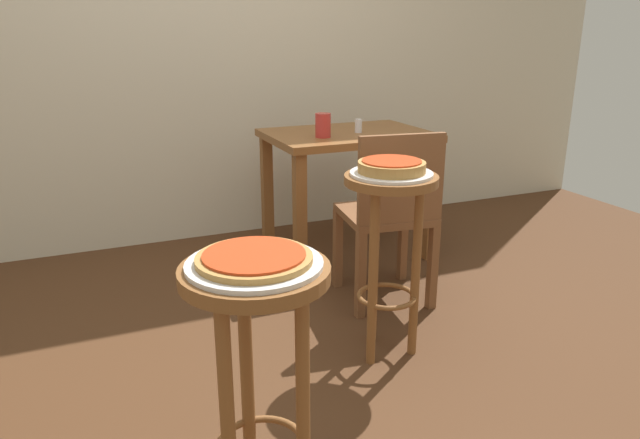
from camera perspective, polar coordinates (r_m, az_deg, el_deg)
ground_plane at (r=2.50m, az=-2.29°, el=-12.88°), size 6.00×6.00×0.00m
stool_foreground at (r=1.48m, az=-6.08°, el=-12.08°), size 0.36×0.36×0.76m
serving_plate_foreground at (r=1.38m, az=-6.38°, el=-4.32°), size 0.32×0.32×0.01m
pizza_foreground at (r=1.38m, az=-6.40°, el=-3.71°), size 0.27×0.27×0.02m
stool_middle at (r=2.31m, az=6.73°, el=-0.77°), size 0.36×0.36×0.76m
serving_plate_middle at (r=2.25m, az=6.93°, el=4.44°), size 0.32×0.32×0.01m
pizza_middle at (r=2.24m, az=6.95°, el=5.14°), size 0.26×0.26×0.05m
dining_table at (r=3.38m, az=2.69°, el=6.31°), size 0.90×0.64×0.73m
cup_near_edge at (r=3.18m, az=0.29°, el=9.10°), size 0.08×0.08×0.13m
condiment_shaker at (r=3.34m, az=3.74°, el=9.04°), size 0.04×0.04×0.08m
wooden_chair at (r=2.78m, az=6.81°, el=0.78°), size 0.45×0.45×0.85m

